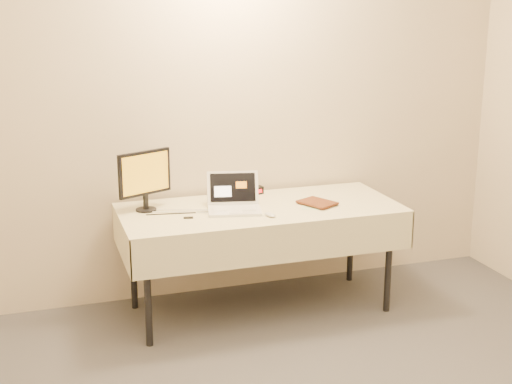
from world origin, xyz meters
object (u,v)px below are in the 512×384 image
object	(u,v)px
monitor	(145,176)
book	(309,190)
table	(260,216)
laptop	(234,201)

from	to	relation	value
monitor	book	size ratio (longest dim) A/B	1.66
table	laptop	bearing A→B (deg)	177.88
monitor	book	bearing A→B (deg)	-38.68
table	monitor	world-z (taller)	monitor
monitor	book	xyz separation A→B (m)	(1.04, -0.26, -0.11)
laptop	book	distance (m)	0.50
laptop	book	xyz separation A→B (m)	(0.48, -0.12, 0.06)
table	laptop	distance (m)	0.22
laptop	monitor	bearing A→B (deg)	177.79
monitor	book	distance (m)	1.08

